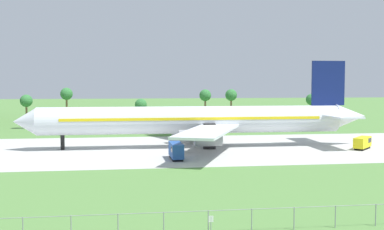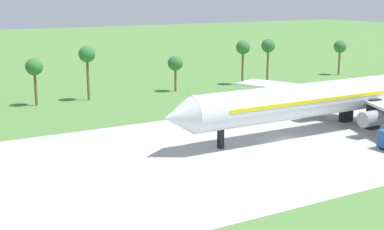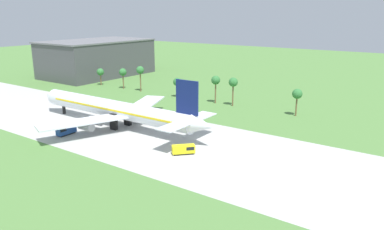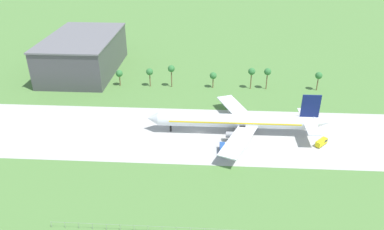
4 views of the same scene
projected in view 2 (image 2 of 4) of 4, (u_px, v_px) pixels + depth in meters
name	position (u px, v px, depth m)	size (l,w,h in m)	color
ground_plane	(288.00, 140.00, 85.13)	(600.00, 600.00, 0.00)	#517F3D
taxiway_strip	(288.00, 140.00, 85.12)	(320.00, 44.00, 0.02)	#B2B2AD
jet_airliner	(355.00, 94.00, 92.95)	(73.79, 53.41, 18.07)	silver
palm_tree_row	(174.00, 57.00, 125.74)	(105.98, 3.60, 11.90)	brown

